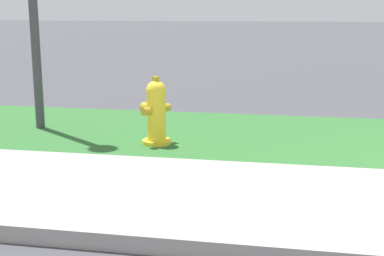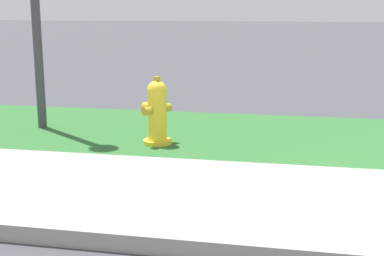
# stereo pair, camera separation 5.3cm
# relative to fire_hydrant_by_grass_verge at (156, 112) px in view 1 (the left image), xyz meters

# --- Properties ---
(fire_hydrant_by_grass_verge) EXTENTS (0.37, 0.38, 0.76)m
(fire_hydrant_by_grass_verge) POSITION_rel_fire_hydrant_by_grass_verge_xyz_m (0.00, 0.00, 0.00)
(fire_hydrant_by_grass_verge) COLOR yellow
(fire_hydrant_by_grass_verge) RESTS_ON ground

